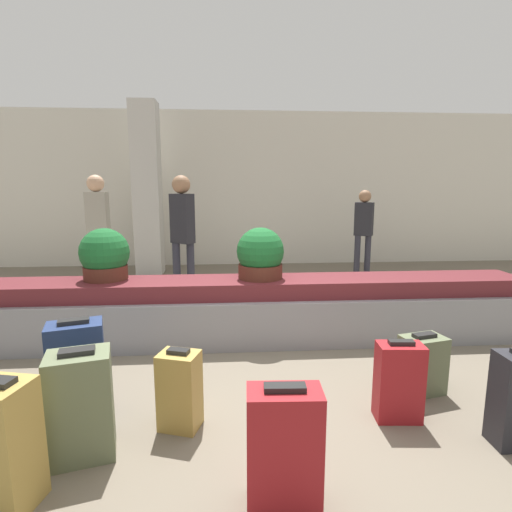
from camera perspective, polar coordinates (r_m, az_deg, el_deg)
ground_plane at (r=3.41m, az=1.56°, el=-19.31°), size 18.00×18.00×0.00m
back_wall at (r=8.55m, az=-2.14°, el=9.47°), size 18.00×0.06×3.20m
carousel at (r=4.40m, az=0.00°, el=-7.84°), size 6.09×0.72×0.68m
pillar at (r=7.88m, az=-15.26°, el=9.10°), size 0.48×0.48×3.20m
suitcase_0 at (r=2.61m, az=-32.04°, el=-22.07°), size 0.30×0.31×0.72m
suitcase_1 at (r=3.61m, az=22.65°, el=-14.10°), size 0.38×0.30×0.50m
suitcase_2 at (r=3.16m, az=19.73°, el=-16.54°), size 0.33×0.21×0.60m
suitcase_4 at (r=2.82m, az=-23.69°, el=-18.94°), size 0.42×0.35×0.71m
suitcase_5 at (r=2.29m, az=4.03°, el=-25.75°), size 0.40×0.23×0.68m
suitcase_7 at (r=3.22m, az=-24.13°, el=-14.80°), size 0.42×0.34×0.75m
suitcase_8 at (r=2.95m, az=-10.85°, el=-18.31°), size 0.32×0.28×0.58m
potted_plant_0 at (r=4.54m, az=-20.80°, el=0.00°), size 0.52×0.52×0.55m
potted_plant_1 at (r=4.30m, az=0.63°, el=0.11°), size 0.51×0.51×0.55m
traveler_0 at (r=5.73m, az=-10.46°, el=4.16°), size 0.36×0.34×1.82m
traveler_1 at (r=7.63m, az=15.13°, el=4.18°), size 0.37×0.32×1.60m
traveler_2 at (r=6.67m, az=-21.63°, el=4.55°), size 0.33×0.26×1.84m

